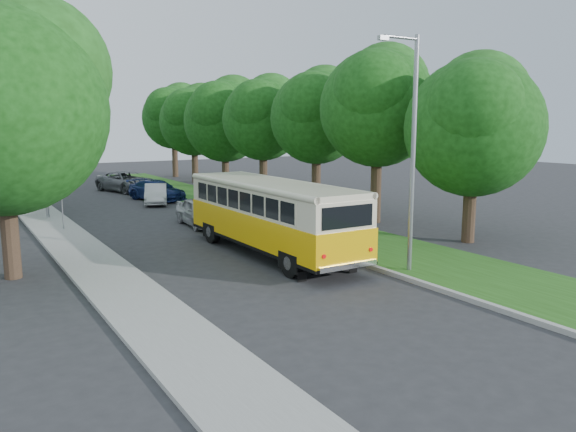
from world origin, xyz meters
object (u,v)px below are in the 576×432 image
lamppost_near (411,147)px  car_grey (127,182)px  car_white (156,194)px  car_blue (157,190)px  lamppost_far (41,143)px  vintage_bus (271,218)px  car_silver (201,212)px

lamppost_near → car_grey: bearing=93.1°
car_white → car_blue: car_blue is taller
lamppost_near → car_blue: bearing=93.0°
lamppost_near → car_grey: 29.10m
lamppost_far → vintage_bus: 15.18m
lamppost_far → car_silver: (6.45, -6.10, -3.41)m
car_grey → vintage_bus: bearing=-109.1°
car_grey → lamppost_near: bearing=-103.5°
vintage_bus → car_white: vintage_bus is taller
car_blue → car_grey: 5.91m
lamppost_far → car_white: 8.29m
lamppost_far → car_blue: (7.69, 4.44, -3.44)m
lamppost_far → car_white: bearing=20.9°
vintage_bus → car_blue: bearing=85.5°
vintage_bus → lamppost_near: bearing=-62.2°
vintage_bus → car_blue: size_ratio=2.15×
car_silver → car_white: car_silver is taller
lamppost_far → car_grey: (7.32, 10.34, -3.34)m
car_white → car_blue: size_ratio=0.84×
lamppost_near → lamppost_far: bearing=115.7°
car_blue → car_grey: bearing=73.3°
car_silver → car_grey: (0.87, 16.43, 0.07)m
vintage_bus → car_grey: 23.93m
vintage_bus → car_silver: size_ratio=2.43×
lamppost_far → car_grey: bearing=54.7°
lamppost_far → car_grey: 13.10m
car_grey → car_silver: bearing=-109.7°
lamppost_near → vintage_bus: 6.29m
lamppost_near → vintage_bus: lamppost_near is taller
lamppost_far → car_silver: bearing=-43.4°
car_grey → car_blue: bearing=-103.1°
lamppost_far → car_grey: size_ratio=1.35×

